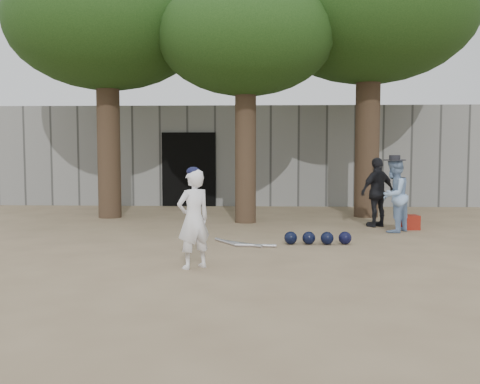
{
  "coord_description": "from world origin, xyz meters",
  "views": [
    {
      "loc": [
        0.96,
        -8.08,
        1.65
      ],
      "look_at": [
        0.6,
        1.0,
        0.95
      ],
      "focal_mm": 40.0,
      "sensor_mm": 36.0,
      "label": 1
    }
  ],
  "objects_px": {
    "spectator_dark": "(378,192)",
    "red_bag": "(408,222)",
    "spectator_blue": "(394,195)",
    "boy_player": "(194,219)"
  },
  "relations": [
    {
      "from": "spectator_blue",
      "to": "spectator_dark",
      "type": "relative_size",
      "value": 0.99
    },
    {
      "from": "boy_player",
      "to": "spectator_blue",
      "type": "height_order",
      "value": "spectator_blue"
    },
    {
      "from": "boy_player",
      "to": "spectator_dark",
      "type": "relative_size",
      "value": 0.92
    },
    {
      "from": "spectator_blue",
      "to": "red_bag",
      "type": "height_order",
      "value": "spectator_blue"
    },
    {
      "from": "spectator_blue",
      "to": "red_bag",
      "type": "xyz_separation_m",
      "value": [
        0.41,
        0.41,
        -0.6
      ]
    },
    {
      "from": "boy_player",
      "to": "spectator_dark",
      "type": "height_order",
      "value": "spectator_dark"
    },
    {
      "from": "boy_player",
      "to": "spectator_dark",
      "type": "bearing_deg",
      "value": -166.2
    },
    {
      "from": "spectator_dark",
      "to": "red_bag",
      "type": "bearing_deg",
      "value": 116.62
    },
    {
      "from": "boy_player",
      "to": "red_bag",
      "type": "relative_size",
      "value": 3.32
    },
    {
      "from": "spectator_dark",
      "to": "red_bag",
      "type": "distance_m",
      "value": 0.91
    }
  ]
}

